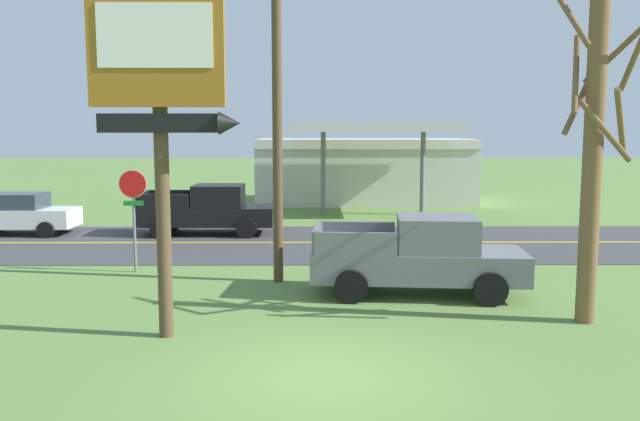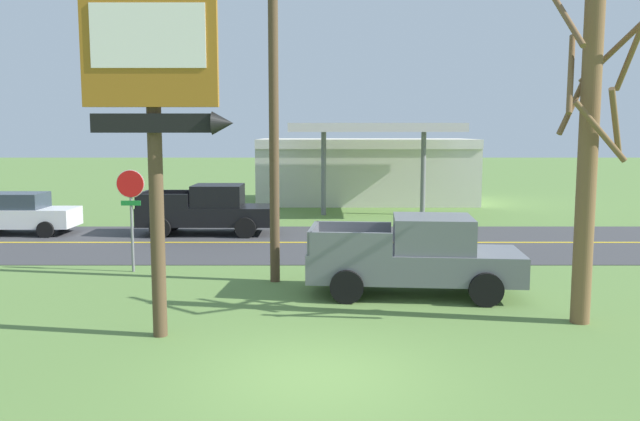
{
  "view_description": "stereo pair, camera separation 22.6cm",
  "coord_description": "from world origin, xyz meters",
  "px_view_note": "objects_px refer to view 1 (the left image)",
  "views": [
    {
      "loc": [
        -0.14,
        -10.4,
        4.04
      ],
      "look_at": [
        0.0,
        8.0,
        1.8
      ],
      "focal_mm": 36.67,
      "sensor_mm": 36.0,
      "label": 1
    },
    {
      "loc": [
        0.08,
        -10.4,
        4.04
      ],
      "look_at": [
        0.0,
        8.0,
        1.8
      ],
      "focal_mm": 36.67,
      "sensor_mm": 36.0,
      "label": 2
    }
  ],
  "objects_px": {
    "bare_tree": "(594,148)",
    "gas_station": "(364,168)",
    "motel_sign": "(161,95)",
    "stop_sign": "(133,202)",
    "utility_pole": "(277,90)",
    "pickup_grey_parked_on_lawn": "(420,256)",
    "pickup_black_on_road": "(209,210)",
    "car_white_mid_lane": "(20,214)"
  },
  "relations": [
    {
      "from": "bare_tree",
      "to": "gas_station",
      "type": "xyz_separation_m",
      "value": [
        -2.96,
        23.59,
        -1.76
      ]
    },
    {
      "from": "motel_sign",
      "to": "stop_sign",
      "type": "bearing_deg",
      "value": 110.7
    },
    {
      "from": "utility_pole",
      "to": "bare_tree",
      "type": "distance_m",
      "value": 7.89
    },
    {
      "from": "motel_sign",
      "to": "pickup_grey_parked_on_lawn",
      "type": "distance_m",
      "value": 7.49
    },
    {
      "from": "stop_sign",
      "to": "bare_tree",
      "type": "distance_m",
      "value": 12.17
    },
    {
      "from": "pickup_grey_parked_on_lawn",
      "to": "stop_sign",
      "type": "bearing_deg",
      "value": 161.3
    },
    {
      "from": "pickup_black_on_road",
      "to": "car_white_mid_lane",
      "type": "distance_m",
      "value": 7.4
    },
    {
      "from": "bare_tree",
      "to": "pickup_black_on_road",
      "type": "xyz_separation_m",
      "value": [
        -9.91,
        11.91,
        -2.74
      ]
    },
    {
      "from": "stop_sign",
      "to": "car_white_mid_lane",
      "type": "bearing_deg",
      "value": 132.82
    },
    {
      "from": "car_white_mid_lane",
      "to": "gas_station",
      "type": "bearing_deg",
      "value": 39.16
    },
    {
      "from": "motel_sign",
      "to": "bare_tree",
      "type": "bearing_deg",
      "value": 6.78
    },
    {
      "from": "pickup_grey_parked_on_lawn",
      "to": "pickup_black_on_road",
      "type": "xyz_separation_m",
      "value": [
        -6.76,
        9.5,
        0.0
      ]
    },
    {
      "from": "gas_station",
      "to": "car_white_mid_lane",
      "type": "height_order",
      "value": "gas_station"
    },
    {
      "from": "pickup_black_on_road",
      "to": "bare_tree",
      "type": "bearing_deg",
      "value": -50.24
    },
    {
      "from": "stop_sign",
      "to": "utility_pole",
      "type": "bearing_deg",
      "value": -16.23
    },
    {
      "from": "bare_tree",
      "to": "utility_pole",
      "type": "bearing_deg",
      "value": 150.47
    },
    {
      "from": "utility_pole",
      "to": "gas_station",
      "type": "height_order",
      "value": "utility_pole"
    },
    {
      "from": "motel_sign",
      "to": "bare_tree",
      "type": "relative_size",
      "value": 0.99
    },
    {
      "from": "utility_pole",
      "to": "car_white_mid_lane",
      "type": "xyz_separation_m",
      "value": [
        -10.55,
        8.09,
        -4.28
      ]
    },
    {
      "from": "pickup_black_on_road",
      "to": "utility_pole",
      "type": "bearing_deg",
      "value": -68.67
    },
    {
      "from": "motel_sign",
      "to": "gas_station",
      "type": "height_order",
      "value": "motel_sign"
    },
    {
      "from": "bare_tree",
      "to": "pickup_black_on_road",
      "type": "distance_m",
      "value": 15.73
    },
    {
      "from": "utility_pole",
      "to": "pickup_grey_parked_on_lawn",
      "type": "height_order",
      "value": "utility_pole"
    },
    {
      "from": "gas_station",
      "to": "pickup_grey_parked_on_lawn",
      "type": "bearing_deg",
      "value": -90.5
    },
    {
      "from": "car_white_mid_lane",
      "to": "pickup_grey_parked_on_lawn",
      "type": "bearing_deg",
      "value": -33.88
    },
    {
      "from": "bare_tree",
      "to": "stop_sign",
      "type": "bearing_deg",
      "value": 155.25
    },
    {
      "from": "motel_sign",
      "to": "utility_pole",
      "type": "bearing_deg",
      "value": 68.67
    },
    {
      "from": "pickup_black_on_road",
      "to": "car_white_mid_lane",
      "type": "height_order",
      "value": "pickup_black_on_road"
    },
    {
      "from": "car_white_mid_lane",
      "to": "stop_sign",
      "type": "bearing_deg",
      "value": -47.18
    },
    {
      "from": "bare_tree",
      "to": "car_white_mid_lane",
      "type": "xyz_separation_m",
      "value": [
        -17.31,
        11.91,
        -2.87
      ]
    },
    {
      "from": "bare_tree",
      "to": "gas_station",
      "type": "bearing_deg",
      "value": 97.16
    },
    {
      "from": "gas_station",
      "to": "stop_sign",
      "type": "bearing_deg",
      "value": -113.28
    },
    {
      "from": "bare_tree",
      "to": "pickup_grey_parked_on_lawn",
      "type": "relative_size",
      "value": 1.3
    },
    {
      "from": "gas_station",
      "to": "pickup_black_on_road",
      "type": "xyz_separation_m",
      "value": [
        -6.95,
        -11.68,
        -0.98
      ]
    },
    {
      "from": "bare_tree",
      "to": "car_white_mid_lane",
      "type": "distance_m",
      "value": 21.2
    },
    {
      "from": "motel_sign",
      "to": "pickup_grey_parked_on_lawn",
      "type": "xyz_separation_m",
      "value": [
        5.5,
        3.43,
        -3.75
      ]
    },
    {
      "from": "pickup_grey_parked_on_lawn",
      "to": "pickup_black_on_road",
      "type": "bearing_deg",
      "value": 125.43
    },
    {
      "from": "pickup_grey_parked_on_lawn",
      "to": "bare_tree",
      "type": "bearing_deg",
      "value": -37.39
    },
    {
      "from": "pickup_grey_parked_on_lawn",
      "to": "car_white_mid_lane",
      "type": "relative_size",
      "value": 1.27
    },
    {
      "from": "bare_tree",
      "to": "pickup_black_on_road",
      "type": "relative_size",
      "value": 1.34
    },
    {
      "from": "utility_pole",
      "to": "motel_sign",
      "type": "bearing_deg",
      "value": -111.33
    },
    {
      "from": "motel_sign",
      "to": "pickup_grey_parked_on_lawn",
      "type": "bearing_deg",
      "value": 31.98
    }
  ]
}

